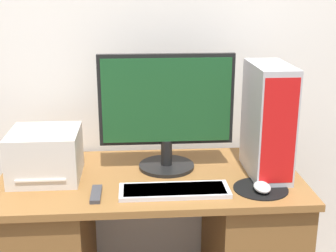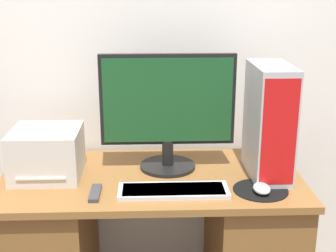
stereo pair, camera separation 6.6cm
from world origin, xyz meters
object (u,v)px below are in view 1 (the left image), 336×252
Objects in this scene: keyboard at (174,190)px; mouse at (262,187)px; computer_tower at (268,121)px; monitor at (166,108)px; printer at (46,155)px; remote_control at (96,194)px.

mouse is (0.36, -0.02, 0.01)m from keyboard.
mouse is at bearing -108.42° from computer_tower.
computer_tower reaches higher than mouse.
printer is (-0.53, -0.08, -0.18)m from monitor.
monitor is 1.22× the size of computer_tower.
monitor is at bearing 42.84° from remote_control.
mouse is 0.34× the size of printer.
monitor is 4.02× the size of remote_control.
remote_control is (-0.73, -0.18, -0.24)m from computer_tower.
printer reaches higher than keyboard.
keyboard is 0.58m from printer.
printer is at bearing 159.96° from keyboard.
remote_control is at bearing 178.91° from mouse.
monitor is 0.50m from remote_control.
printer is 1.96× the size of remote_control.
mouse is (0.37, -0.29, -0.26)m from monitor.
mouse is at bearing -13.60° from printer.
computer_tower is at bearing 22.52° from keyboard.
monitor reaches higher than remote_control.
keyboard is 0.31m from remote_control.
monitor reaches higher than computer_tower.
remote_control is (0.23, -0.20, -0.10)m from printer.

